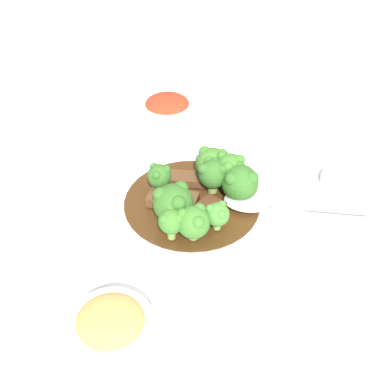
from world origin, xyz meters
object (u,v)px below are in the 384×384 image
object	(u,v)px
broccoli_floret_6	(212,163)
sauce_dish	(341,180)
beef_strip_1	(173,199)
side_bowl_appetizer	(112,328)
beef_strip_2	(204,213)
broccoli_floret_1	(217,214)
main_plate	(192,205)
broccoli_floret_2	(213,173)
broccoli_floret_5	(171,221)
serving_spoon	(258,202)
side_bowl_kimchi	(167,110)
broccoli_floret_3	(159,176)
broccoli_floret_4	(173,203)
beef_strip_0	(185,179)
broccoli_floret_7	(193,222)
broccoli_floret_0	(230,168)
broccoli_floret_8	(240,182)

from	to	relation	value
broccoli_floret_6	sauce_dish	xyz separation A→B (m)	(-0.13, -0.15, -0.04)
beef_strip_1	side_bowl_appetizer	world-z (taller)	side_bowl_appetizer
beef_strip_2	broccoli_floret_1	bearing A→B (deg)	171.31
main_plate	beef_strip_2	bearing A→B (deg)	162.39
broccoli_floret_2	broccoli_floret_5	xyz separation A→B (m)	(-0.03, 0.10, -0.00)
broccoli_floret_5	serving_spoon	bearing A→B (deg)	-106.66
main_plate	side_bowl_kimchi	xyz separation A→B (m)	(0.19, -0.13, 0.01)
beef_strip_1	side_bowl_kimchi	world-z (taller)	side_bowl_kimchi
side_bowl_appetizer	sauce_dish	bearing A→B (deg)	-92.51
beef_strip_1	broccoli_floret_1	size ratio (longest dim) A/B	1.90
main_plate	beef_strip_1	size ratio (longest dim) A/B	4.03
broccoli_floret_3	broccoli_floret_4	bearing A→B (deg)	155.66
beef_strip_2	broccoli_floret_1	distance (m)	0.03
beef_strip_1	side_bowl_kimchi	bearing A→B (deg)	-40.46
beef_strip_0	broccoli_floret_6	world-z (taller)	broccoli_floret_6
broccoli_floret_5	serving_spoon	size ratio (longest dim) A/B	0.25
beef_strip_0	serving_spoon	world-z (taller)	serving_spoon
broccoli_floret_5	broccoli_floret_6	distance (m)	0.13
beef_strip_0	sauce_dish	xyz separation A→B (m)	(-0.15, -0.18, -0.02)
broccoli_floret_4	broccoli_floret_7	bearing A→B (deg)	175.24
main_plate	broccoli_floret_4	world-z (taller)	broccoli_floret_4
broccoli_floret_0	broccoli_floret_5	size ratio (longest dim) A/B	1.20
beef_strip_0	broccoli_floret_2	xyz separation A→B (m)	(-0.04, -0.01, 0.03)
broccoli_floret_2	broccoli_floret_6	bearing A→B (deg)	-43.41
beef_strip_1	beef_strip_0	bearing A→B (deg)	-64.01
broccoli_floret_0	side_bowl_appetizer	distance (m)	0.29
broccoli_floret_8	broccoli_floret_7	bearing A→B (deg)	95.81
broccoli_floret_4	broccoli_floret_5	xyz separation A→B (m)	(-0.02, 0.02, -0.00)
broccoli_floret_4	broccoli_floret_8	size ratio (longest dim) A/B	1.07
serving_spoon	broccoli_floret_4	bearing A→B (deg)	59.78
broccoli_floret_0	broccoli_floret_2	distance (m)	0.03
sauce_dish	beef_strip_1	bearing A→B (deg)	60.70
side_bowl_appetizer	broccoli_floret_8	bearing A→B (deg)	-78.82
broccoli_floret_0	serving_spoon	bearing A→B (deg)	177.64
broccoli_floret_7	broccoli_floret_2	bearing A→B (deg)	-61.09
main_plate	broccoli_floret_5	distance (m)	0.09
broccoli_floret_2	beef_strip_1	bearing A→B (deg)	71.13
broccoli_floret_8	serving_spoon	size ratio (longest dim) A/B	0.30
broccoli_floret_2	sauce_dish	world-z (taller)	broccoli_floret_2
main_plate	broccoli_floret_4	xyz separation A→B (m)	(-0.01, 0.05, 0.04)
broccoli_floret_2	broccoli_floret_0	bearing A→B (deg)	-110.16
broccoli_floret_1	side_bowl_kimchi	size ratio (longest dim) A/B	0.42
beef_strip_2	broccoli_floret_2	size ratio (longest dim) A/B	1.28
sauce_dish	broccoli_floret_1	bearing A→B (deg)	76.84
beef_strip_2	broccoli_floret_8	world-z (taller)	broccoli_floret_8
beef_strip_0	broccoli_floret_4	bearing A→B (deg)	125.27
beef_strip_2	broccoli_floret_6	world-z (taller)	broccoli_floret_6
broccoli_floret_0	broccoli_floret_7	size ratio (longest dim) A/B	1.13
broccoli_floret_1	broccoli_floret_6	world-z (taller)	broccoli_floret_6
broccoli_floret_3	broccoli_floret_0	bearing A→B (deg)	-127.02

